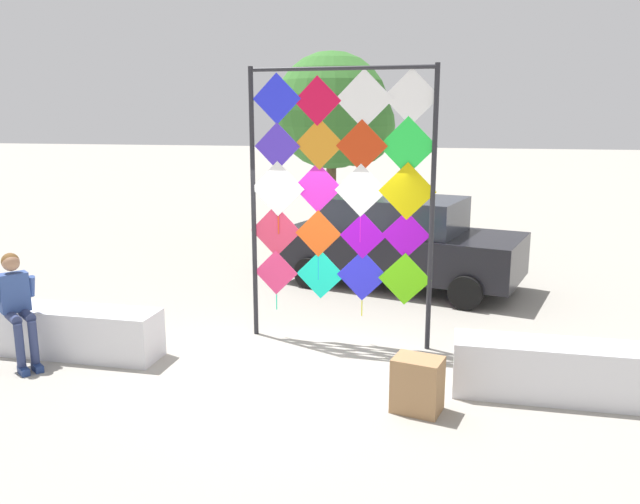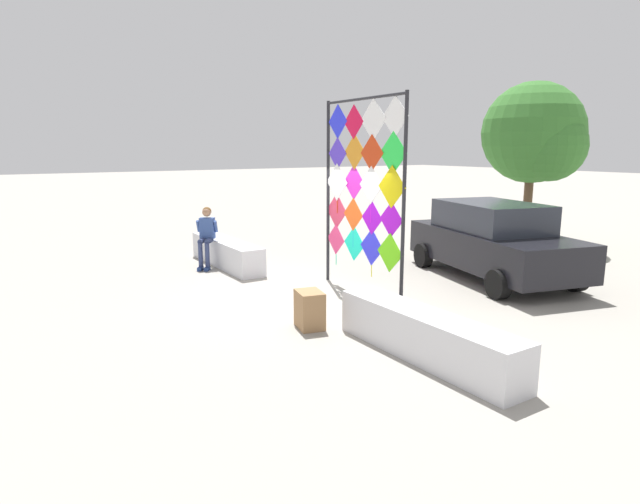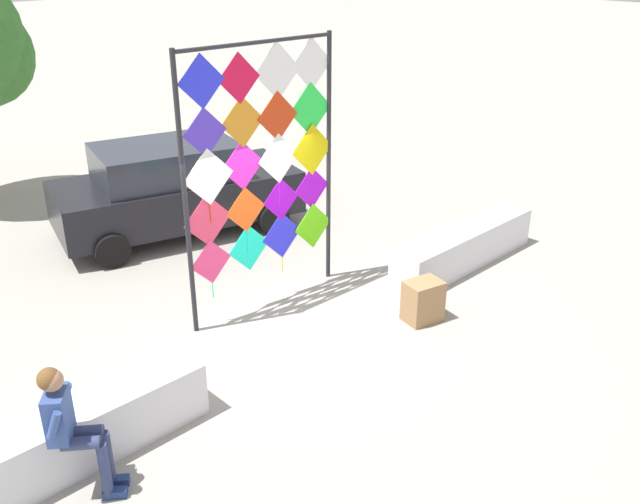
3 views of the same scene
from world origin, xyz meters
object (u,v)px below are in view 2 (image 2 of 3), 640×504
object	(u,v)px
kite_display_rack	(363,183)
tree_broadleaf	(535,135)
cardboard_box_large	(310,310)
parked_car	(493,240)
seated_vendor	(206,233)

from	to	relation	value
kite_display_rack	tree_broadleaf	distance (m)	7.73
cardboard_box_large	tree_broadleaf	distance (m)	10.39
cardboard_box_large	parked_car	bearing A→B (deg)	97.48
seated_vendor	tree_broadleaf	bearing A→B (deg)	75.35
parked_car	tree_broadleaf	distance (m)	5.26
cardboard_box_large	tree_broadleaf	bearing A→B (deg)	106.35
kite_display_rack	tree_broadleaf	xyz separation A→B (m)	(-1.53, 7.50, 1.06)
seated_vendor	parked_car	size ratio (longest dim) A/B	0.31
kite_display_rack	seated_vendor	size ratio (longest dim) A/B	2.60
parked_car	tree_broadleaf	bearing A→B (deg)	116.70
kite_display_rack	tree_broadleaf	world-z (taller)	tree_broadleaf
parked_car	cardboard_box_large	bearing A→B (deg)	-82.52
cardboard_box_large	tree_broadleaf	xyz separation A→B (m)	(-2.80, 9.54, 3.02)
seated_vendor	parked_car	world-z (taller)	parked_car
cardboard_box_large	tree_broadleaf	world-z (taller)	tree_broadleaf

